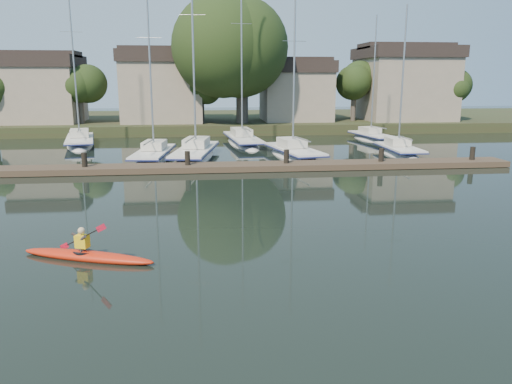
{
  "coord_description": "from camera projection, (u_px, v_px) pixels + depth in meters",
  "views": [
    {
      "loc": [
        -2.1,
        -15.8,
        5.47
      ],
      "look_at": [
        -0.1,
        2.72,
        1.2
      ],
      "focal_mm": 35.0,
      "sensor_mm": 36.0,
      "label": 1
    }
  ],
  "objects": [
    {
      "name": "sailboat_1",
      "position": [
        154.0,
        162.0,
        34.43
      ],
      "size": [
        2.98,
        8.69,
        13.92
      ],
      "rotation": [
        0.0,
        0.0,
        -0.1
      ],
      "color": "silver",
      "rests_on": "ground"
    },
    {
      "name": "dock",
      "position": [
        238.0,
        167.0,
        30.27
      ],
      "size": [
        34.0,
        2.0,
        1.8
      ],
      "color": "#483329",
      "rests_on": "ground"
    },
    {
      "name": "shore",
      "position": [
        235.0,
        99.0,
        55.24
      ],
      "size": [
        90.0,
        25.25,
        12.75
      ],
      "color": "#29391C",
      "rests_on": "ground"
    },
    {
      "name": "ground",
      "position": [
        268.0,
        245.0,
        16.75
      ],
      "size": [
        160.0,
        160.0,
        0.0
      ],
      "primitive_type": "plane",
      "color": "black",
      "rests_on": "ground"
    },
    {
      "name": "sailboat_7",
      "position": [
        371.0,
        142.0,
        45.09
      ],
      "size": [
        3.06,
        7.64,
        11.98
      ],
      "rotation": [
        0.0,
        0.0,
        0.15
      ],
      "color": "silver",
      "rests_on": "ground"
    },
    {
      "name": "sailboat_5",
      "position": [
        80.0,
        147.0,
        41.64
      ],
      "size": [
        4.05,
        9.68,
        15.61
      ],
      "rotation": [
        0.0,
        0.0,
        0.2
      ],
      "color": "silver",
      "rests_on": "ground"
    },
    {
      "name": "sailboat_3",
      "position": [
        294.0,
        160.0,
        35.32
      ],
      "size": [
        3.78,
        8.79,
        13.74
      ],
      "rotation": [
        0.0,
        0.0,
        0.19
      ],
      "color": "silver",
      "rests_on": "ground"
    },
    {
      "name": "sailboat_6",
      "position": [
        243.0,
        146.0,
        42.39
      ],
      "size": [
        3.2,
        10.69,
        16.74
      ],
      "rotation": [
        0.0,
        0.0,
        0.09
      ],
      "color": "silver",
      "rests_on": "ground"
    },
    {
      "name": "kayak",
      "position": [
        87.0,
        254.0,
        15.36
      ],
      "size": [
        4.4,
        2.12,
        1.43
      ],
      "rotation": [
        0.0,
        0.0,
        -0.36
      ],
      "color": "red",
      "rests_on": "ground"
    },
    {
      "name": "sailboat_4",
      "position": [
        399.0,
        157.0,
        36.54
      ],
      "size": [
        2.24,
        6.94,
        11.72
      ],
      "rotation": [
        0.0,
        0.0,
        -0.02
      ],
      "color": "silver",
      "rests_on": "ground"
    },
    {
      "name": "sailboat_2",
      "position": [
        196.0,
        161.0,
        35.05
      ],
      "size": [
        3.93,
        10.19,
        16.46
      ],
      "rotation": [
        0.0,
        0.0,
        -0.17
      ],
      "color": "silver",
      "rests_on": "ground"
    }
  ]
}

